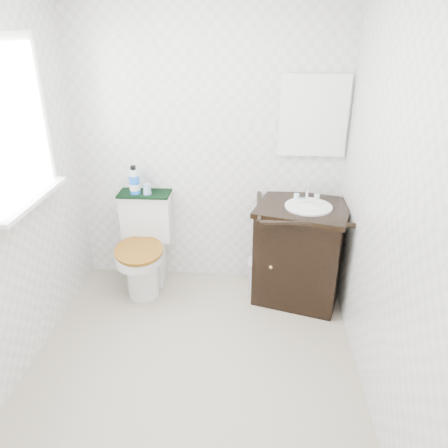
# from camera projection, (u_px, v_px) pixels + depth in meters

# --- Properties ---
(floor) EXTENTS (2.40, 2.40, 0.00)m
(floor) POSITION_uv_depth(u_px,v_px,m) (193.00, 366.00, 2.93)
(floor) COLOR #A29782
(floor) RESTS_ON ground
(wall_back) EXTENTS (2.40, 0.00, 2.40)m
(wall_back) POSITION_uv_depth(u_px,v_px,m) (208.00, 145.00, 3.51)
(wall_back) COLOR silver
(wall_back) RESTS_ON ground
(wall_front) EXTENTS (2.40, 0.00, 2.40)m
(wall_front) POSITION_uv_depth(u_px,v_px,m) (128.00, 346.00, 1.34)
(wall_front) COLOR silver
(wall_front) RESTS_ON ground
(wall_right) EXTENTS (0.00, 2.40, 2.40)m
(wall_right) POSITION_uv_depth(u_px,v_px,m) (388.00, 206.00, 2.36)
(wall_right) COLOR silver
(wall_right) RESTS_ON ground
(window) EXTENTS (0.02, 0.70, 0.90)m
(window) POSITION_uv_depth(u_px,v_px,m) (11.00, 125.00, 2.57)
(window) COLOR white
(window) RESTS_ON wall_left
(mirror) EXTENTS (0.50, 0.02, 0.60)m
(mirror) POSITION_uv_depth(u_px,v_px,m) (314.00, 116.00, 3.33)
(mirror) COLOR silver
(mirror) RESTS_ON wall_back
(toilet) EXTENTS (0.47, 0.67, 0.80)m
(toilet) POSITION_uv_depth(u_px,v_px,m) (145.00, 249.00, 3.69)
(toilet) COLOR white
(toilet) RESTS_ON floor
(vanity) EXTENTS (0.82, 0.76, 0.92)m
(vanity) POSITION_uv_depth(u_px,v_px,m) (300.00, 250.00, 3.52)
(vanity) COLOR black
(vanity) RESTS_ON floor
(trash_bin) EXTENTS (0.22, 0.18, 0.29)m
(trash_bin) POSITION_uv_depth(u_px,v_px,m) (260.00, 276.00, 3.69)
(trash_bin) COLOR silver
(trash_bin) RESTS_ON floor
(towel) EXTENTS (0.43, 0.22, 0.02)m
(towel) POSITION_uv_depth(u_px,v_px,m) (144.00, 194.00, 3.61)
(towel) COLOR black
(towel) RESTS_ON toilet
(mouthwash_bottle) EXTENTS (0.08, 0.08, 0.24)m
(mouthwash_bottle) POSITION_uv_depth(u_px,v_px,m) (134.00, 181.00, 3.54)
(mouthwash_bottle) COLOR blue
(mouthwash_bottle) RESTS_ON towel
(cup) EXTENTS (0.07, 0.07, 0.09)m
(cup) POSITION_uv_depth(u_px,v_px,m) (147.00, 189.00, 3.56)
(cup) COLOR #7F9DD0
(cup) RESTS_ON towel
(soap_bar) EXTENTS (0.06, 0.04, 0.02)m
(soap_bar) POSITION_uv_depth(u_px,v_px,m) (304.00, 198.00, 3.47)
(soap_bar) COLOR #19796F
(soap_bar) RESTS_ON vanity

